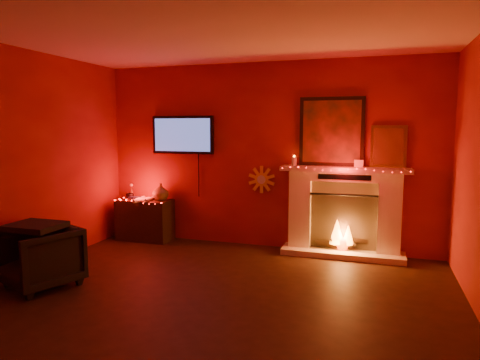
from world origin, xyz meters
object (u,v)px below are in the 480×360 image
object	(u,v)px
fireplace	(343,203)
tv	(183,135)
sunburst_clock	(262,180)
console_table	(146,217)
armchair	(41,257)

from	to	relation	value
fireplace	tv	bearing A→B (deg)	178.50
tv	fireplace	bearing A→B (deg)	-1.50
sunburst_clock	console_table	size ratio (longest dim) A/B	0.44
fireplace	tv	size ratio (longest dim) A/B	1.76
fireplace	tv	world-z (taller)	fireplace
armchair	console_table	bearing A→B (deg)	110.37
fireplace	console_table	world-z (taller)	fireplace
fireplace	console_table	size ratio (longest dim) A/B	2.42
armchair	tv	bearing A→B (deg)	96.84
sunburst_clock	console_table	distance (m)	1.94
tv	armchair	distance (m)	2.75
fireplace	sunburst_clock	bearing A→B (deg)	175.63
tv	armchair	world-z (taller)	tv
fireplace	armchair	world-z (taller)	fireplace
fireplace	sunburst_clock	distance (m)	1.23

